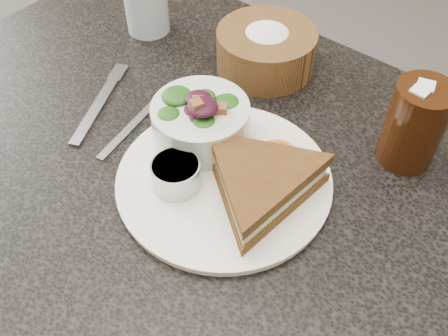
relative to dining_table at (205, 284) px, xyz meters
The scene contains 11 objects.
dining_table is the anchor object (origin of this frame).
dinner_plate 0.39m from the dining_table, 17.37° to the right, with size 0.28×0.28×0.01m, color white.
sandwich 0.43m from the dining_table, ahead, with size 0.19×0.19×0.05m, color #503514, non-canonical shape.
salad_bowl 0.43m from the dining_table, 113.08° to the left, with size 0.13×0.13×0.08m, color silver, non-canonical shape.
dressing_ramekin 0.41m from the dining_table, 69.17° to the right, with size 0.06×0.06×0.04m, color #ABACAD.
orange_wedge 0.42m from the dining_table, 30.30° to the left, with size 0.06×0.06×0.03m, color #ED6003.
fork 0.42m from the dining_table, behind, with size 0.02×0.17×0.00m, color gray.
knife 0.39m from the dining_table, behind, with size 0.01×0.18×0.00m, color gray.
bread_basket 0.47m from the dining_table, 101.38° to the left, with size 0.16×0.16×0.09m, color brown, non-canonical shape.
cola_glass 0.52m from the dining_table, 38.12° to the left, with size 0.08×0.08×0.13m, color black, non-canonical shape.
water_glass 0.54m from the dining_table, 147.37° to the left, with size 0.07×0.07×0.11m, color #A6BAC2.
Camera 1 is at (0.33, -0.34, 1.25)m, focal length 40.00 mm.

